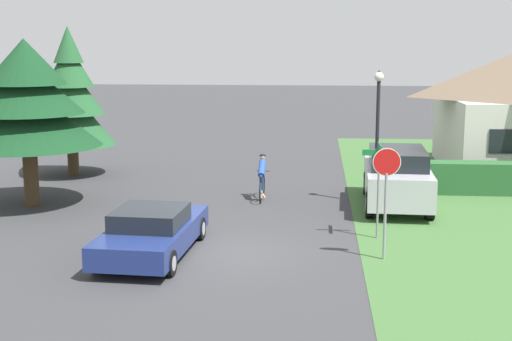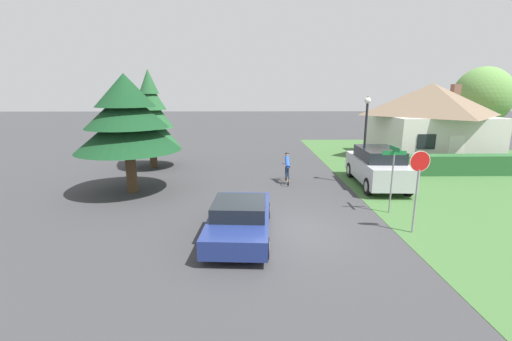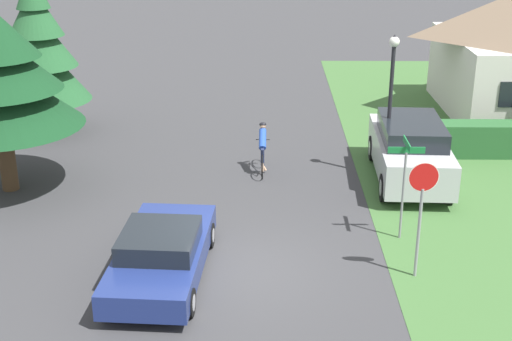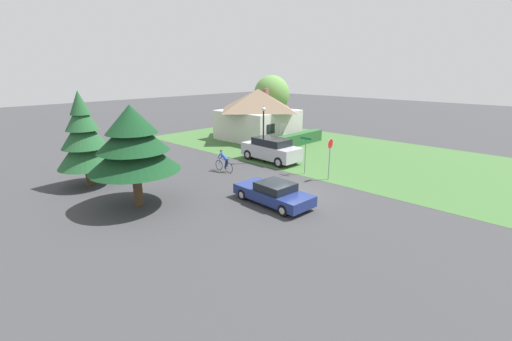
{
  "view_description": "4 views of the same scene",
  "coord_description": "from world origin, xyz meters",
  "px_view_note": "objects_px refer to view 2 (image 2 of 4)",
  "views": [
    {
      "loc": [
        2.38,
        -17.18,
        5.28
      ],
      "look_at": [
        0.57,
        3.75,
        1.46
      ],
      "focal_mm": 50.0,
      "sensor_mm": 36.0,
      "label": 1
    },
    {
      "loc": [
        -1.34,
        -10.71,
        4.61
      ],
      "look_at": [
        -1.07,
        4.72,
        1.01
      ],
      "focal_mm": 24.0,
      "sensor_mm": 36.0,
      "label": 2
    },
    {
      "loc": [
        0.64,
        -14.45,
        8.15
      ],
      "look_at": [
        0.4,
        2.64,
        1.46
      ],
      "focal_mm": 50.0,
      "sensor_mm": 36.0,
      "label": 3
    },
    {
      "loc": [
        -14.95,
        -11.6,
        7.02
      ],
      "look_at": [
        0.27,
        2.86,
        0.82
      ],
      "focal_mm": 24.0,
      "sensor_mm": 36.0,
      "label": 4
    }
  ],
  "objects_px": {
    "parked_suv_right": "(378,167)",
    "street_lamp": "(366,129)",
    "sedan_left_lane": "(240,218)",
    "cyclist": "(287,169)",
    "stop_sign": "(418,176)",
    "conifer_tall_far": "(151,118)",
    "conifer_tall_near": "(127,119)",
    "street_name_sign": "(393,167)",
    "cottage_house": "(429,120)",
    "deciduous_tree_right": "(482,96)"
  },
  "relations": [
    {
      "from": "sedan_left_lane",
      "to": "parked_suv_right",
      "type": "distance_m",
      "value": 8.95
    },
    {
      "from": "cottage_house",
      "to": "conifer_tall_near",
      "type": "xyz_separation_m",
      "value": [
        -17.93,
        -8.09,
        0.75
      ]
    },
    {
      "from": "stop_sign",
      "to": "street_lamp",
      "type": "distance_m",
      "value": 6.16
    },
    {
      "from": "cottage_house",
      "to": "deciduous_tree_right",
      "type": "height_order",
      "value": "deciduous_tree_right"
    },
    {
      "from": "cyclist",
      "to": "deciduous_tree_right",
      "type": "distance_m",
      "value": 18.71
    },
    {
      "from": "parked_suv_right",
      "to": "street_name_sign",
      "type": "bearing_deg",
      "value": 169.16
    },
    {
      "from": "parked_suv_right",
      "to": "conifer_tall_near",
      "type": "relative_size",
      "value": 0.93
    },
    {
      "from": "parked_suv_right",
      "to": "conifer_tall_far",
      "type": "bearing_deg",
      "value": 72.56
    },
    {
      "from": "street_name_sign",
      "to": "parked_suv_right",
      "type": "bearing_deg",
      "value": 76.76
    },
    {
      "from": "street_lamp",
      "to": "cottage_house",
      "type": "bearing_deg",
      "value": 45.79
    },
    {
      "from": "sedan_left_lane",
      "to": "cyclist",
      "type": "relative_size",
      "value": 2.52
    },
    {
      "from": "deciduous_tree_right",
      "to": "conifer_tall_far",
      "type": "bearing_deg",
      "value": -166.94
    },
    {
      "from": "cottage_house",
      "to": "deciduous_tree_right",
      "type": "distance_m",
      "value": 6.19
    },
    {
      "from": "stop_sign",
      "to": "conifer_tall_near",
      "type": "xyz_separation_m",
      "value": [
        -10.91,
        4.95,
        1.47
      ]
    },
    {
      "from": "cyclist",
      "to": "conifer_tall_near",
      "type": "bearing_deg",
      "value": 102.02
    },
    {
      "from": "sedan_left_lane",
      "to": "deciduous_tree_right",
      "type": "xyz_separation_m",
      "value": [
        18.08,
        15.92,
        3.62
      ]
    },
    {
      "from": "street_lamp",
      "to": "conifer_tall_far",
      "type": "distance_m",
      "value": 12.37
    },
    {
      "from": "cyclist",
      "to": "stop_sign",
      "type": "distance_m",
      "value": 7.45
    },
    {
      "from": "cottage_house",
      "to": "sedan_left_lane",
      "type": "relative_size",
      "value": 1.57
    },
    {
      "from": "deciduous_tree_right",
      "to": "cyclist",
      "type": "bearing_deg",
      "value": -149.51
    },
    {
      "from": "sedan_left_lane",
      "to": "conifer_tall_far",
      "type": "bearing_deg",
      "value": 31.86
    },
    {
      "from": "cyclist",
      "to": "conifer_tall_near",
      "type": "relative_size",
      "value": 0.34
    },
    {
      "from": "sedan_left_lane",
      "to": "deciduous_tree_right",
      "type": "relative_size",
      "value": 0.72
    },
    {
      "from": "cottage_house",
      "to": "deciduous_tree_right",
      "type": "bearing_deg",
      "value": 26.74
    },
    {
      "from": "cottage_house",
      "to": "street_name_sign",
      "type": "xyz_separation_m",
      "value": [
        -7.04,
        -11.13,
        -0.86
      ]
    },
    {
      "from": "cyclist",
      "to": "stop_sign",
      "type": "bearing_deg",
      "value": -151.02
    },
    {
      "from": "sedan_left_lane",
      "to": "street_lamp",
      "type": "relative_size",
      "value": 1.06
    },
    {
      "from": "street_lamp",
      "to": "deciduous_tree_right",
      "type": "bearing_deg",
      "value": 38.75
    },
    {
      "from": "sedan_left_lane",
      "to": "conifer_tall_far",
      "type": "height_order",
      "value": "conifer_tall_far"
    },
    {
      "from": "stop_sign",
      "to": "street_name_sign",
      "type": "distance_m",
      "value": 1.92
    },
    {
      "from": "stop_sign",
      "to": "conifer_tall_near",
      "type": "relative_size",
      "value": 0.52
    },
    {
      "from": "cyclist",
      "to": "street_name_sign",
      "type": "bearing_deg",
      "value": -141.98
    },
    {
      "from": "cyclist",
      "to": "conifer_tall_far",
      "type": "bearing_deg",
      "value": 64.57
    },
    {
      "from": "street_lamp",
      "to": "street_name_sign",
      "type": "relative_size",
      "value": 1.68
    },
    {
      "from": "parked_suv_right",
      "to": "street_lamp",
      "type": "bearing_deg",
      "value": 72.27
    },
    {
      "from": "conifer_tall_near",
      "to": "deciduous_tree_right",
      "type": "bearing_deg",
      "value": 24.99
    },
    {
      "from": "sedan_left_lane",
      "to": "conifer_tall_near",
      "type": "distance_m",
      "value": 7.78
    },
    {
      "from": "parked_suv_right",
      "to": "street_name_sign",
      "type": "height_order",
      "value": "street_name_sign"
    },
    {
      "from": "parked_suv_right",
      "to": "stop_sign",
      "type": "height_order",
      "value": "stop_sign"
    },
    {
      "from": "cottage_house",
      "to": "deciduous_tree_right",
      "type": "xyz_separation_m",
      "value": [
        5.32,
        2.75,
        1.55
      ]
    },
    {
      "from": "stop_sign",
      "to": "street_lamp",
      "type": "bearing_deg",
      "value": -96.2
    },
    {
      "from": "sedan_left_lane",
      "to": "conifer_tall_near",
      "type": "xyz_separation_m",
      "value": [
        -5.17,
        5.08,
        2.82
      ]
    },
    {
      "from": "sedan_left_lane",
      "to": "stop_sign",
      "type": "bearing_deg",
      "value": -85.27
    },
    {
      "from": "parked_suv_right",
      "to": "conifer_tall_near",
      "type": "xyz_separation_m",
      "value": [
        -11.82,
        -0.9,
        2.46
      ]
    },
    {
      "from": "street_lamp",
      "to": "stop_sign",
      "type": "bearing_deg",
      "value": -92.48
    },
    {
      "from": "conifer_tall_near",
      "to": "cyclist",
      "type": "bearing_deg",
      "value": 11.5
    },
    {
      "from": "cottage_house",
      "to": "cyclist",
      "type": "relative_size",
      "value": 3.97
    },
    {
      "from": "cyclist",
      "to": "street_lamp",
      "type": "relative_size",
      "value": 0.42
    },
    {
      "from": "cyclist",
      "to": "deciduous_tree_right",
      "type": "relative_size",
      "value": 0.29
    },
    {
      "from": "parked_suv_right",
      "to": "street_lamp",
      "type": "height_order",
      "value": "street_lamp"
    }
  ]
}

